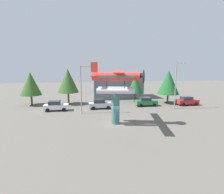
% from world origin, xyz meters
% --- Properties ---
extents(ground_plane, '(140.00, 140.00, 0.00)m').
position_xyz_m(ground_plane, '(0.00, 0.00, 0.00)').
color(ground_plane, '#605B54').
extents(display_pedestal, '(1.10, 1.10, 4.23)m').
position_xyz_m(display_pedestal, '(0.00, 0.00, 2.12)').
color(display_pedestal, '#386B66').
rests_on(display_pedestal, ground).
extents(floatplane_monument, '(7.14, 10.41, 4.00)m').
position_xyz_m(floatplane_monument, '(0.13, -0.03, 5.90)').
color(floatplane_monument, silver).
rests_on(floatplane_monument, display_pedestal).
extents(car_near_white, '(4.20, 2.02, 1.76)m').
position_xyz_m(car_near_white, '(-8.99, 9.03, 0.88)').
color(car_near_white, white).
rests_on(car_near_white, ground).
extents(car_mid_silver, '(4.20, 2.02, 1.76)m').
position_xyz_m(car_mid_silver, '(-1.20, 9.43, 0.88)').
color(car_mid_silver, silver).
rests_on(car_mid_silver, ground).
extents(car_far_green, '(4.20, 2.02, 1.76)m').
position_xyz_m(car_far_green, '(7.92, 10.37, 0.88)').
color(car_far_green, '#237A38').
rests_on(car_far_green, ground).
extents(car_distant_red, '(4.20, 2.02, 1.76)m').
position_xyz_m(car_distant_red, '(16.33, 9.84, 0.88)').
color(car_distant_red, red).
rests_on(car_distant_red, ground).
extents(streetlight_primary, '(1.84, 0.28, 7.78)m').
position_xyz_m(streetlight_primary, '(-4.35, 6.51, 4.53)').
color(streetlight_primary, gray).
rests_on(streetlight_primary, ground).
extents(streetlight_secondary, '(1.84, 0.28, 8.42)m').
position_xyz_m(streetlight_secondary, '(12.53, 7.37, 4.85)').
color(streetlight_secondary, gray).
rests_on(streetlight_secondary, ground).
extents(storefront_building, '(11.81, 7.68, 6.21)m').
position_xyz_m(storefront_building, '(4.16, 22.00, 3.11)').
color(storefront_building, slate).
rests_on(storefront_building, ground).
extents(tree_west, '(4.13, 4.13, 6.61)m').
position_xyz_m(tree_west, '(-14.43, 14.89, 4.31)').
color(tree_west, brown).
rests_on(tree_west, ground).
extents(tree_east, '(4.33, 4.33, 7.24)m').
position_xyz_m(tree_east, '(-7.19, 14.83, 4.83)').
color(tree_east, brown).
rests_on(tree_east, ground).
extents(tree_center_back, '(3.31, 3.31, 5.71)m').
position_xyz_m(tree_center_back, '(6.97, 14.85, 3.85)').
color(tree_center_back, brown).
rests_on(tree_center_back, ground).
extents(tree_far_east, '(4.49, 4.49, 6.94)m').
position_xyz_m(tree_far_east, '(13.42, 12.47, 4.44)').
color(tree_far_east, brown).
rests_on(tree_far_east, ground).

